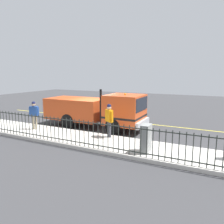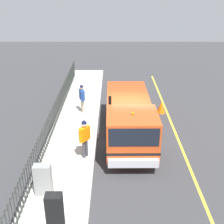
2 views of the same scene
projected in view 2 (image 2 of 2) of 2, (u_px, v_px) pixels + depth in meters
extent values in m
plane|color=#38383A|center=(128.00, 136.00, 15.42)|extent=(51.05, 51.05, 0.00)
cube|color=beige|center=(73.00, 134.00, 15.39)|extent=(2.47, 23.21, 0.17)
cube|color=yellow|center=(176.00, 136.00, 15.42)|extent=(0.12, 20.89, 0.01)
cube|color=#D84C1E|center=(132.00, 133.00, 12.75)|extent=(2.23, 2.17, 1.82)
cube|color=black|center=(132.00, 125.00, 12.59)|extent=(2.05, 2.21, 0.80)
cube|color=#B8411A|center=(127.00, 105.00, 16.15)|extent=(2.24, 4.06, 1.41)
cube|color=silver|center=(133.00, 163.00, 12.01)|extent=(2.10, 0.22, 0.36)
cube|color=black|center=(132.00, 141.00, 12.92)|extent=(2.25, 2.19, 0.12)
cylinder|color=black|center=(152.00, 147.00, 13.43)|extent=(0.31, 0.96, 0.96)
cylinder|color=black|center=(109.00, 147.00, 13.42)|extent=(0.31, 0.96, 0.96)
cylinder|color=black|center=(144.00, 117.00, 16.45)|extent=(0.31, 0.96, 0.96)
cylinder|color=black|center=(109.00, 117.00, 16.43)|extent=(0.31, 0.96, 0.96)
sphere|color=orange|center=(133.00, 113.00, 12.36)|extent=(0.12, 0.12, 0.12)
cylinder|color=black|center=(110.00, 118.00, 13.74)|extent=(0.14, 0.14, 2.18)
cube|color=orange|center=(85.00, 134.00, 12.80)|extent=(0.49, 0.55, 0.64)
sphere|color=beige|center=(84.00, 125.00, 12.61)|extent=(0.24, 0.24, 0.24)
sphere|color=#14193F|center=(84.00, 123.00, 12.58)|extent=(0.23, 0.23, 0.23)
cylinder|color=#3F3F47|center=(84.00, 149.00, 13.04)|extent=(0.13, 0.13, 0.86)
cylinder|color=#3F3F47|center=(86.00, 148.00, 13.17)|extent=(0.13, 0.13, 0.86)
cylinder|color=orange|center=(80.00, 137.00, 12.60)|extent=(0.09, 0.09, 0.61)
cylinder|color=orange|center=(89.00, 132.00, 13.02)|extent=(0.09, 0.09, 0.61)
cube|color=#264C99|center=(82.00, 95.00, 17.28)|extent=(0.38, 0.54, 0.61)
sphere|color=tan|center=(82.00, 88.00, 17.11)|extent=(0.23, 0.23, 0.23)
sphere|color=#14193F|center=(82.00, 87.00, 17.07)|extent=(0.22, 0.22, 0.22)
cylinder|color=tan|center=(82.00, 105.00, 17.65)|extent=(0.12, 0.12, 0.82)
cylinder|color=tan|center=(83.00, 106.00, 17.50)|extent=(0.12, 0.12, 0.82)
cylinder|color=#264C99|center=(81.00, 94.00, 17.53)|extent=(0.09, 0.09, 0.58)
cylinder|color=#264C99|center=(83.00, 97.00, 17.06)|extent=(0.09, 0.09, 0.58)
cylinder|color=#2D332D|center=(74.00, 69.00, 24.07)|extent=(0.04, 0.04, 1.29)
cylinder|color=#2D332D|center=(74.00, 70.00, 23.84)|extent=(0.04, 0.04, 1.29)
cylinder|color=#2D332D|center=(74.00, 70.00, 23.60)|extent=(0.04, 0.04, 1.29)
cylinder|color=#2D332D|center=(73.00, 71.00, 23.37)|extent=(0.04, 0.04, 1.29)
cylinder|color=#2D332D|center=(73.00, 72.00, 23.14)|extent=(0.04, 0.04, 1.29)
cylinder|color=#2D332D|center=(72.00, 73.00, 22.90)|extent=(0.04, 0.04, 1.29)
cylinder|color=#2D332D|center=(72.00, 74.00, 22.67)|extent=(0.04, 0.04, 1.29)
cylinder|color=#2D332D|center=(72.00, 75.00, 22.44)|extent=(0.04, 0.04, 1.29)
cylinder|color=#2D332D|center=(71.00, 76.00, 22.20)|extent=(0.04, 0.04, 1.29)
cylinder|color=#2D332D|center=(71.00, 77.00, 21.97)|extent=(0.04, 0.04, 1.29)
cylinder|color=#2D332D|center=(70.00, 78.00, 21.74)|extent=(0.04, 0.04, 1.29)
cylinder|color=#2D332D|center=(70.00, 79.00, 21.50)|extent=(0.04, 0.04, 1.29)
cylinder|color=#2D332D|center=(69.00, 80.00, 21.27)|extent=(0.04, 0.04, 1.29)
cylinder|color=#2D332D|center=(69.00, 82.00, 21.04)|extent=(0.04, 0.04, 1.29)
cylinder|color=#2D332D|center=(68.00, 83.00, 20.80)|extent=(0.04, 0.04, 1.29)
cylinder|color=#2D332D|center=(68.00, 84.00, 20.57)|extent=(0.04, 0.04, 1.29)
cylinder|color=#2D332D|center=(67.00, 85.00, 20.34)|extent=(0.04, 0.04, 1.29)
cylinder|color=#2D332D|center=(67.00, 86.00, 20.10)|extent=(0.04, 0.04, 1.29)
cylinder|color=#2D332D|center=(66.00, 88.00, 19.87)|extent=(0.04, 0.04, 1.29)
cylinder|color=#2D332D|center=(66.00, 89.00, 19.64)|extent=(0.04, 0.04, 1.29)
cylinder|color=#2D332D|center=(65.00, 90.00, 19.40)|extent=(0.04, 0.04, 1.29)
cylinder|color=#2D332D|center=(65.00, 91.00, 19.17)|extent=(0.04, 0.04, 1.29)
cylinder|color=#2D332D|center=(64.00, 93.00, 18.94)|extent=(0.04, 0.04, 1.29)
cylinder|color=#2D332D|center=(64.00, 94.00, 18.70)|extent=(0.04, 0.04, 1.29)
cylinder|color=#2D332D|center=(63.00, 96.00, 18.47)|extent=(0.04, 0.04, 1.29)
cylinder|color=#2D332D|center=(62.00, 97.00, 18.24)|extent=(0.04, 0.04, 1.29)
cylinder|color=#2D332D|center=(62.00, 99.00, 18.00)|extent=(0.04, 0.04, 1.29)
cylinder|color=#2D332D|center=(61.00, 100.00, 17.77)|extent=(0.04, 0.04, 1.29)
cylinder|color=#2D332D|center=(60.00, 102.00, 17.54)|extent=(0.04, 0.04, 1.29)
cylinder|color=#2D332D|center=(60.00, 104.00, 17.30)|extent=(0.04, 0.04, 1.29)
cylinder|color=#2D332D|center=(59.00, 105.00, 17.07)|extent=(0.04, 0.04, 1.29)
cylinder|color=#2D332D|center=(58.00, 107.00, 16.84)|extent=(0.04, 0.04, 1.29)
cylinder|color=#2D332D|center=(57.00, 109.00, 16.60)|extent=(0.04, 0.04, 1.29)
cylinder|color=#2D332D|center=(57.00, 111.00, 16.37)|extent=(0.04, 0.04, 1.29)
cylinder|color=#2D332D|center=(56.00, 112.00, 16.14)|extent=(0.04, 0.04, 1.29)
cylinder|color=#2D332D|center=(55.00, 114.00, 15.90)|extent=(0.04, 0.04, 1.29)
cylinder|color=#2D332D|center=(54.00, 116.00, 15.67)|extent=(0.04, 0.04, 1.29)
cylinder|color=#2D332D|center=(53.00, 119.00, 15.44)|extent=(0.04, 0.04, 1.29)
cylinder|color=#2D332D|center=(52.00, 121.00, 15.20)|extent=(0.04, 0.04, 1.29)
cylinder|color=#2D332D|center=(51.00, 123.00, 14.97)|extent=(0.04, 0.04, 1.29)
cylinder|color=#2D332D|center=(50.00, 125.00, 14.74)|extent=(0.04, 0.04, 1.29)
cylinder|color=#2D332D|center=(49.00, 127.00, 14.50)|extent=(0.04, 0.04, 1.29)
cylinder|color=#2D332D|center=(48.00, 130.00, 14.27)|extent=(0.04, 0.04, 1.29)
cylinder|color=#2D332D|center=(47.00, 132.00, 14.04)|extent=(0.04, 0.04, 1.29)
cylinder|color=#2D332D|center=(46.00, 135.00, 13.80)|extent=(0.04, 0.04, 1.29)
cylinder|color=#2D332D|center=(45.00, 138.00, 13.57)|extent=(0.04, 0.04, 1.29)
cylinder|color=#2D332D|center=(44.00, 140.00, 13.34)|extent=(0.04, 0.04, 1.29)
cylinder|color=#2D332D|center=(43.00, 143.00, 13.10)|extent=(0.04, 0.04, 1.29)
cylinder|color=#2D332D|center=(42.00, 146.00, 12.87)|extent=(0.04, 0.04, 1.29)
cylinder|color=#2D332D|center=(40.00, 149.00, 12.64)|extent=(0.04, 0.04, 1.29)
cylinder|color=#2D332D|center=(39.00, 152.00, 12.40)|extent=(0.04, 0.04, 1.29)
cylinder|color=#2D332D|center=(37.00, 156.00, 12.17)|extent=(0.04, 0.04, 1.29)
cylinder|color=#2D332D|center=(36.00, 159.00, 11.94)|extent=(0.04, 0.04, 1.29)
cylinder|color=#2D332D|center=(34.00, 163.00, 11.70)|extent=(0.04, 0.04, 1.29)
cylinder|color=#2D332D|center=(33.00, 167.00, 11.47)|extent=(0.04, 0.04, 1.29)
cylinder|color=#2D332D|center=(31.00, 170.00, 11.24)|extent=(0.04, 0.04, 1.29)
cylinder|color=#2D332D|center=(30.00, 174.00, 11.00)|extent=(0.04, 0.04, 1.29)
cylinder|color=#2D332D|center=(28.00, 179.00, 10.77)|extent=(0.04, 0.04, 1.29)
cylinder|color=#2D332D|center=(26.00, 183.00, 10.54)|extent=(0.04, 0.04, 1.29)
cylinder|color=#2D332D|center=(24.00, 188.00, 10.30)|extent=(0.04, 0.04, 1.29)
cylinder|color=#2D332D|center=(22.00, 193.00, 10.07)|extent=(0.04, 0.04, 1.29)
cylinder|color=#2D332D|center=(20.00, 198.00, 9.84)|extent=(0.04, 0.04, 1.29)
cylinder|color=#2D332D|center=(18.00, 203.00, 9.60)|extent=(0.04, 0.04, 1.29)
cylinder|color=#2D332D|center=(15.00, 208.00, 9.37)|extent=(0.04, 0.04, 1.29)
cylinder|color=#2D332D|center=(13.00, 214.00, 9.14)|extent=(0.04, 0.04, 1.29)
cylinder|color=#2D332D|center=(10.00, 220.00, 8.90)|extent=(0.04, 0.04, 1.29)
cube|color=#2D332D|center=(51.00, 112.00, 14.86)|extent=(0.04, 19.73, 0.04)
cube|color=#2D332D|center=(53.00, 130.00, 15.29)|extent=(0.04, 19.73, 0.04)
cube|color=black|center=(55.00, 214.00, 5.22)|extent=(0.30, 0.21, 0.85)
sphere|color=red|center=(54.00, 203.00, 5.11)|extent=(0.16, 0.16, 0.16)
sphere|color=yellow|center=(55.00, 214.00, 5.22)|extent=(0.16, 0.16, 0.16)
cube|color=gray|center=(43.00, 180.00, 10.74)|extent=(0.63, 0.35, 1.25)
cone|color=orange|center=(161.00, 107.00, 17.94)|extent=(0.52, 0.52, 0.74)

